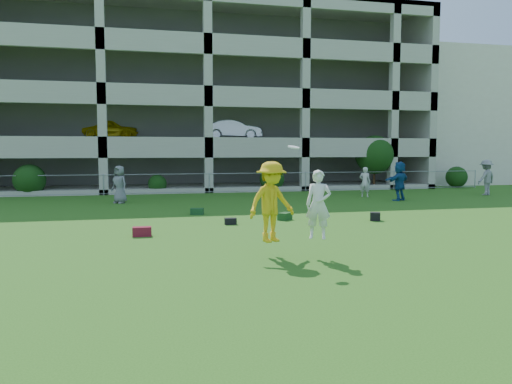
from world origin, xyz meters
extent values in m
plane|color=#235114|center=(0.00, 0.00, 0.00)|extent=(100.00, 100.00, 0.00)
cube|color=beige|center=(23.00, 28.00, 5.00)|extent=(16.00, 14.00, 10.00)
imported|color=slate|center=(-4.95, 14.38, 0.90)|extent=(1.03, 1.03, 1.81)
imported|color=navy|center=(8.78, 12.52, 0.99)|extent=(1.88, 1.43, 1.98)
imported|color=silver|center=(7.91, 14.66, 0.82)|extent=(0.71, 0.65, 1.64)
imported|color=gray|center=(15.09, 14.17, 1.00)|extent=(1.47, 1.14, 2.00)
cube|color=maroon|center=(-3.94, 4.70, 0.14)|extent=(0.55, 0.31, 0.28)
cube|color=black|center=(-0.97, 6.44, 0.11)|extent=(0.41, 0.27, 0.22)
cube|color=#163D17|center=(1.17, 7.09, 0.13)|extent=(0.61, 0.59, 0.26)
cube|color=black|center=(4.30, 6.16, 0.15)|extent=(0.46, 0.46, 0.30)
cube|color=#153B18|center=(-1.80, 9.32, 0.12)|extent=(0.56, 0.42, 0.25)
imported|color=gold|center=(-0.92, 1.15, 1.32)|extent=(1.42, 1.10, 1.93)
imported|color=silver|center=(0.12, 0.74, 1.27)|extent=(0.70, 0.60, 1.63)
cylinder|color=white|center=(-0.52, 0.70, 2.61)|extent=(0.28, 0.27, 0.11)
cube|color=#9E998C|center=(0.00, 32.75, 6.00)|extent=(30.00, 0.50, 12.00)
cube|color=#9E998C|center=(14.75, 26.00, 6.00)|extent=(0.50, 14.00, 12.00)
cube|color=#9E998C|center=(0.00, 26.00, 11.85)|extent=(30.00, 14.00, 0.30)
cube|color=#9E998C|center=(0.00, 26.00, 0.15)|extent=(30.00, 14.00, 0.30)
cube|color=#9E998C|center=(0.00, 26.00, 3.15)|extent=(30.00, 14.00, 0.30)
cube|color=#9E998C|center=(0.00, 26.00, 6.15)|extent=(30.00, 14.00, 0.30)
cube|color=#9E998C|center=(0.00, 26.00, 9.15)|extent=(30.00, 14.00, 0.30)
cube|color=#9E998C|center=(0.00, 19.15, 2.55)|extent=(30.00, 0.30, 0.90)
cube|color=#9E998C|center=(0.00, 19.15, 5.55)|extent=(30.00, 0.30, 0.90)
cube|color=#9E998C|center=(0.00, 19.15, 8.55)|extent=(30.00, 0.30, 0.90)
cube|color=#9E998C|center=(-6.00, 19.25, 6.00)|extent=(0.50, 0.50, 12.00)
cube|color=#9E998C|center=(0.00, 19.25, 6.00)|extent=(0.50, 0.50, 12.00)
cube|color=#9E998C|center=(6.00, 19.25, 6.00)|extent=(0.50, 0.50, 12.00)
cube|color=#9E998C|center=(12.00, 19.25, 6.00)|extent=(0.50, 0.50, 12.00)
cube|color=#605E59|center=(0.00, 28.00, 6.00)|extent=(29.00, 9.00, 11.60)
imported|color=#DDBC0B|center=(-5.92, 24.00, 3.96)|extent=(4.05, 2.07, 1.32)
imported|color=silver|center=(2.37, 24.00, 3.96)|extent=(4.11, 1.74, 1.32)
cylinder|color=gray|center=(-6.00, 19.00, 0.60)|extent=(0.06, 0.06, 1.20)
cylinder|color=gray|center=(0.00, 19.00, 0.60)|extent=(0.06, 0.06, 1.20)
cylinder|color=gray|center=(6.00, 19.00, 0.60)|extent=(0.06, 0.06, 1.20)
cylinder|color=gray|center=(12.00, 19.00, 0.60)|extent=(0.06, 0.06, 1.20)
cylinder|color=gray|center=(18.00, 19.00, 0.60)|extent=(0.06, 0.06, 1.20)
cylinder|color=gray|center=(0.00, 19.00, 1.15)|extent=(36.00, 0.04, 0.04)
cylinder|color=gray|center=(0.00, 19.00, 0.08)|extent=(36.00, 0.04, 0.04)
sphere|color=#163D11|center=(-10.00, 19.60, 0.88)|extent=(1.76, 1.76, 1.76)
sphere|color=#163D11|center=(-3.00, 19.60, 0.55)|extent=(1.10, 1.10, 1.10)
sphere|color=#163D11|center=(4.00, 19.60, 0.77)|extent=(1.54, 1.54, 1.54)
cylinder|color=#382314|center=(11.00, 19.80, 0.98)|extent=(0.16, 0.16, 1.96)
sphere|color=#163D11|center=(11.00, 19.80, 2.24)|extent=(2.52, 2.52, 2.52)
sphere|color=#163D11|center=(17.00, 19.60, 0.72)|extent=(1.43, 1.43, 1.43)
camera|label=1|loc=(-3.95, -10.29, 2.55)|focal=35.00mm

